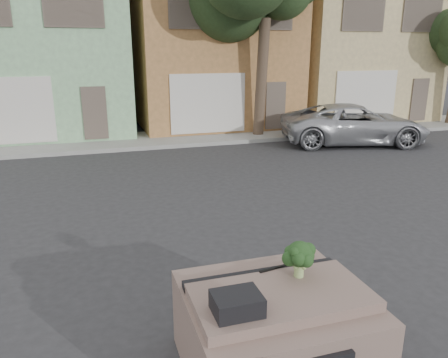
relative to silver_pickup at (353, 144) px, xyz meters
name	(u,v)px	position (x,y,z in m)	size (l,w,h in m)	color
ground_plane	(206,258)	(-8.11, -7.72, 0.00)	(120.00, 120.00, 0.00)	#303033
sidewalk	(137,141)	(-8.11, 2.78, 0.07)	(40.00, 3.00, 0.15)	gray
townhouse_mint	(41,45)	(-11.61, 6.78, 3.77)	(7.20, 8.20, 7.55)	#8DBF8C
townhouse_tan	(206,45)	(-4.11, 6.78, 3.77)	(7.20, 8.20, 7.55)	#A77542
townhouse_beige	(342,45)	(3.39, 6.78, 3.77)	(7.20, 8.20, 7.55)	tan
silver_pickup	(353,144)	(0.00, 0.00, 0.00)	(2.58, 5.60, 1.56)	#AEB0B5
tree_near	(263,31)	(-3.11, 2.08, 4.25)	(4.40, 4.00, 8.50)	#24381B
car_dashboard	(274,329)	(-8.11, -10.72, 0.56)	(2.00, 1.80, 1.12)	#7A6257
instrument_hump	(237,304)	(-8.69, -11.07, 1.22)	(0.48, 0.38, 0.20)	black
wiper_arm	(285,265)	(-7.83, -10.34, 1.13)	(0.70, 0.03, 0.02)	black
broccoli	(300,259)	(-7.78, -10.61, 1.34)	(0.36, 0.36, 0.44)	#1A3515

